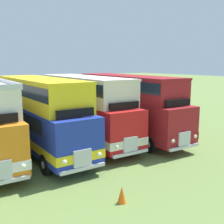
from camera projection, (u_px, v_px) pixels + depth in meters
bus_fifth_in_row at (41, 112)px, 16.66m from camera, size 2.75×10.24×4.49m
bus_sixth_in_row at (85, 106)px, 18.87m from camera, size 2.94×10.25×4.49m
bus_seventh_in_row at (128, 103)px, 20.31m from camera, size 3.06×11.04×4.49m
cone_near_end at (122, 195)px, 10.80m from camera, size 0.36×0.36×0.67m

